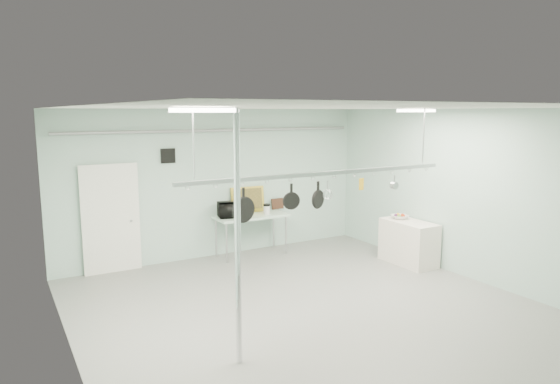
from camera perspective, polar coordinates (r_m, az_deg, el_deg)
floor at (r=7.95m, az=4.87°, el=-14.14°), size 8.00×8.00×0.00m
ceiling at (r=7.30m, az=5.21°, el=9.50°), size 7.00×8.00×0.02m
back_wall at (r=10.92m, az=-7.09°, el=0.99°), size 7.00×0.02×3.20m
right_wall at (r=9.87m, az=21.86°, el=-0.48°), size 0.02×8.00×3.20m
door at (r=10.30m, az=-18.77°, el=-3.04°), size 1.10×0.10×2.20m
wall_vent at (r=10.45m, az=-12.68°, el=4.06°), size 0.30×0.04×0.30m
conduit_pipe at (r=10.74m, az=-7.02°, el=7.02°), size 6.60×0.07×0.07m
chrome_pole at (r=6.12m, az=-4.85°, el=-5.46°), size 0.08×0.08×3.20m
prep_table at (r=10.96m, az=-3.31°, el=-3.01°), size 1.60×0.70×0.91m
side_cabinet at (r=10.76m, az=14.48°, el=-5.61°), size 0.60×1.20×0.90m
pot_rack at (r=7.72m, az=5.03°, el=2.34°), size 4.80×0.06×1.00m
light_panel_left at (r=5.54m, az=-8.91°, el=9.23°), size 0.65×0.30×0.05m
light_panel_right at (r=9.32m, az=15.30°, el=8.96°), size 0.65×0.30×0.05m
microwave at (r=10.73m, az=-5.49°, el=-2.01°), size 0.66×0.52×0.33m
coffee_canister at (r=11.00m, az=-1.53°, el=-2.06°), size 0.19×0.19×0.19m
painting_large at (r=11.18m, az=-3.72°, el=-0.87°), size 0.79×0.18×0.58m
painting_small at (r=11.56m, az=-0.30°, el=-1.34°), size 0.30×0.09×0.25m
fruit_bowl at (r=10.84m, az=13.52°, el=-2.79°), size 0.41×0.41×0.09m
skillet_left at (r=7.08m, az=-4.19°, el=-1.48°), size 0.38×0.12×0.50m
skillet_mid at (r=7.45m, az=1.31°, el=-0.46°), size 0.27×0.13×0.38m
skillet_right at (r=7.71m, az=4.36°, el=-0.30°), size 0.30×0.17×0.41m
whisk at (r=7.80m, az=5.45°, el=0.20°), size 0.20×0.20×0.31m
grater at (r=8.20m, az=9.28°, el=0.89°), size 0.09×0.05×0.21m
saucepan at (r=8.67m, az=12.93°, el=1.15°), size 0.15×0.13×0.24m
fruit_cluster at (r=10.83m, az=13.53°, el=-2.58°), size 0.24×0.24×0.09m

